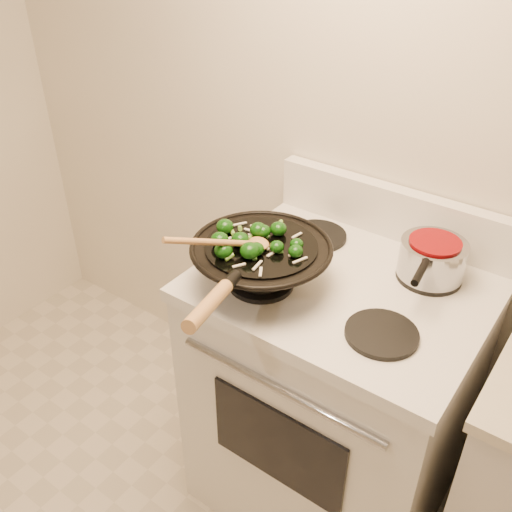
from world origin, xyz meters
The scene contains 5 objects.
stove centered at (-0.02, 1.17, 0.47)m, with size 0.78×0.67×1.08m.
wok centered at (-0.20, 1.02, 1.00)m, with size 0.38×0.62×0.20m.
stirfry centered at (-0.22, 1.00, 1.07)m, with size 0.27×0.26×0.04m.
wooden_spoon centered at (-0.23, 0.94, 1.08)m, with size 0.15×0.28×0.11m.
saucepan centered at (0.16, 1.32, 0.99)m, with size 0.18×0.29×0.11m.
Camera 1 is at (0.53, -0.01, 1.85)m, focal length 40.00 mm.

